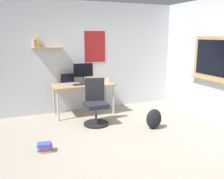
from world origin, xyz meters
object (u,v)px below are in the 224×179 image
(laptop, at_px, (68,81))
(coffee_mug, at_px, (108,80))
(desk, at_px, (83,87))
(computer_mouse, at_px, (93,83))
(office_chair, at_px, (96,105))
(monitor_primary, at_px, (83,72))
(backpack, at_px, (154,119))
(book_stack_on_floor, at_px, (45,147))
(keyboard, at_px, (81,84))

(laptop, bearing_deg, coffee_mug, -11.20)
(desk, xyz_separation_m, computer_mouse, (0.21, -0.08, 0.09))
(laptop, relative_size, coffee_mug, 3.37)
(office_chair, height_order, coffee_mug, office_chair)
(desk, height_order, monitor_primary, monitor_primary)
(coffee_mug, xyz_separation_m, backpack, (0.43, -1.40, -0.57))
(monitor_primary, height_order, computer_mouse, monitor_primary)
(laptop, relative_size, backpack, 0.77)
(computer_mouse, distance_m, book_stack_on_floor, 2.16)
(desk, relative_size, monitor_primary, 3.04)
(keyboard, relative_size, computer_mouse, 3.56)
(office_chair, distance_m, keyboard, 0.73)
(desk, height_order, laptop, laptop)
(laptop, distance_m, computer_mouse, 0.58)
(monitor_primary, xyz_separation_m, book_stack_on_floor, (-1.15, -1.75, -0.92))
(laptop, xyz_separation_m, computer_mouse, (0.53, -0.23, -0.04))
(monitor_primary, bearing_deg, coffee_mug, -13.27)
(office_chair, bearing_deg, book_stack_on_floor, -141.59)
(monitor_primary, height_order, coffee_mug, monitor_primary)
(monitor_primary, distance_m, backpack, 1.99)
(backpack, bearing_deg, office_chair, 144.40)
(computer_mouse, relative_size, coffee_mug, 1.13)
(monitor_primary, bearing_deg, desk, -108.73)
(monitor_primary, height_order, keyboard, monitor_primary)
(monitor_primary, bearing_deg, office_chair, -88.94)
(coffee_mug, distance_m, backpack, 1.57)
(coffee_mug, bearing_deg, computer_mouse, -172.80)
(desk, distance_m, office_chair, 0.77)
(monitor_primary, relative_size, computer_mouse, 4.46)
(laptop, relative_size, computer_mouse, 2.98)
(computer_mouse, bearing_deg, coffee_mug, 7.20)
(backpack, bearing_deg, desk, 125.83)
(monitor_primary, bearing_deg, backpack, -56.97)
(computer_mouse, bearing_deg, laptop, 156.17)
(coffee_mug, bearing_deg, backpack, -73.06)
(desk, bearing_deg, office_chair, -86.01)
(backpack, bearing_deg, coffee_mug, 106.94)
(office_chair, bearing_deg, computer_mouse, 76.17)
(backpack, bearing_deg, keyboard, 129.27)
(keyboard, relative_size, backpack, 0.92)
(desk, xyz_separation_m, monitor_primary, (0.04, 0.10, 0.34))
(backpack, bearing_deg, laptop, 130.48)
(desk, distance_m, laptop, 0.37)
(office_chair, relative_size, coffee_mug, 10.33)
(laptop, relative_size, keyboard, 0.84)
(office_chair, relative_size, book_stack_on_floor, 3.82)
(coffee_mug, bearing_deg, office_chair, -128.58)
(office_chair, height_order, keyboard, office_chair)
(monitor_primary, relative_size, keyboard, 1.25)
(coffee_mug, bearing_deg, book_stack_on_floor, -136.73)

